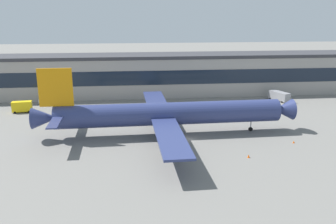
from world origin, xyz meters
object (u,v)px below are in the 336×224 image
at_px(traffic_cone_0, 294,142).
at_px(traffic_cone_1, 249,156).
at_px(airliner, 166,114).
at_px(stair_truck, 22,106).
at_px(pushback_tractor, 45,102).
at_px(fuel_truck, 279,96).

relative_size(traffic_cone_0, traffic_cone_1, 0.84).
relative_size(airliner, traffic_cone_0, 109.68).
relative_size(airliner, stair_truck, 10.78).
xyz_separation_m(airliner, pushback_tractor, (-38.35, 35.82, -4.59)).
bearing_deg(fuel_truck, pushback_tractor, 178.00).
distance_m(airliner, traffic_cone_0, 32.29).
bearing_deg(pushback_tractor, traffic_cone_1, -44.06).
bearing_deg(traffic_cone_0, fuel_truck, 71.86).
bearing_deg(fuel_truck, stair_truck, -175.84).
relative_size(stair_truck, traffic_cone_1, 8.53).
bearing_deg(stair_truck, traffic_cone_1, -36.18).
xyz_separation_m(stair_truck, traffic_cone_1, (59.86, -43.77, -1.61)).
xyz_separation_m(traffic_cone_0, traffic_cone_1, (-13.92, -7.67, 0.06)).
relative_size(airliner, pushback_tractor, 12.87).
distance_m(airliner, pushback_tractor, 52.67).
height_order(fuel_truck, traffic_cone_1, fuel_truck).
relative_size(fuel_truck, traffic_cone_0, 14.35).
xyz_separation_m(pushback_tractor, traffic_cone_1, (54.81, -53.04, -0.68)).
xyz_separation_m(pushback_tractor, traffic_cone_0, (68.73, -45.37, -0.74)).
bearing_deg(traffic_cone_1, fuel_truck, 60.96).
xyz_separation_m(stair_truck, traffic_cone_0, (73.78, -36.10, -1.67)).
height_order(airliner, traffic_cone_1, airliner).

